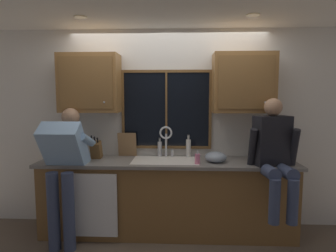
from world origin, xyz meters
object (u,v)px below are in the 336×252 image
(cutting_board, at_px, (127,145))
(knife_block, at_px, (96,150))
(bottle_tall_clear, at_px, (160,149))
(person_sitting_on_counter, at_px, (274,151))
(soap_dispenser, at_px, (197,159))
(mixing_bowl, at_px, (216,157))
(person_standing, at_px, (65,162))
(bottle_green_glass, at_px, (188,148))

(cutting_board, bearing_deg, knife_block, -156.96)
(cutting_board, relative_size, bottle_tall_clear, 1.26)
(person_sitting_on_counter, xyz_separation_m, soap_dispenser, (-0.84, 0.11, -0.12))
(soap_dispenser, bearing_deg, mixing_bowl, 27.11)
(person_standing, height_order, knife_block, person_standing)
(mixing_bowl, bearing_deg, knife_block, 175.62)
(knife_block, distance_m, bottle_tall_clear, 0.80)
(knife_block, bearing_deg, bottle_green_glass, 7.28)
(bottle_tall_clear, bearing_deg, soap_dispenser, -40.51)
(person_sitting_on_counter, bearing_deg, bottle_tall_clear, 158.91)
(knife_block, bearing_deg, soap_dispenser, -10.30)
(bottle_green_glass, relative_size, bottle_tall_clear, 1.18)
(person_standing, relative_size, bottle_tall_clear, 6.25)
(person_standing, bearing_deg, soap_dispenser, 5.71)
(person_sitting_on_counter, bearing_deg, bottle_green_glass, 152.74)
(person_standing, distance_m, bottle_green_glass, 1.50)
(knife_block, height_order, bottle_tall_clear, knife_block)
(mixing_bowl, height_order, bottle_green_glass, bottle_green_glass)
(soap_dispenser, relative_size, bottle_green_glass, 0.56)
(bottle_tall_clear, bearing_deg, person_sitting_on_counter, -21.09)
(person_sitting_on_counter, relative_size, knife_block, 3.92)
(bottle_green_glass, bearing_deg, person_sitting_on_counter, -27.26)
(knife_block, height_order, soap_dispenser, knife_block)
(knife_block, xyz_separation_m, cutting_board, (0.36, 0.15, 0.05))
(person_sitting_on_counter, distance_m, bottle_green_glass, 1.05)
(bottle_tall_clear, bearing_deg, person_standing, -152.20)
(person_standing, bearing_deg, cutting_board, 40.89)
(cutting_board, bearing_deg, bottle_green_glass, -0.47)
(mixing_bowl, bearing_deg, person_standing, -171.29)
(person_standing, bearing_deg, mixing_bowl, 8.71)
(person_standing, height_order, cutting_board, person_standing)
(bottle_green_glass, bearing_deg, soap_dispenser, -75.87)
(mixing_bowl, distance_m, soap_dispenser, 0.25)
(bottle_green_glass, bearing_deg, cutting_board, 179.53)
(person_sitting_on_counter, xyz_separation_m, bottle_green_glass, (-0.93, 0.48, -0.06))
(cutting_board, xyz_separation_m, bottle_green_glass, (0.79, -0.01, -0.03))
(person_sitting_on_counter, distance_m, bottle_tall_clear, 1.40)
(person_sitting_on_counter, height_order, bottle_green_glass, person_sitting_on_counter)
(knife_block, bearing_deg, person_sitting_on_counter, -9.06)
(mixing_bowl, xyz_separation_m, bottle_green_glass, (-0.32, 0.26, 0.06))
(cutting_board, height_order, bottle_green_glass, cutting_board)
(cutting_board, distance_m, mixing_bowl, 1.15)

